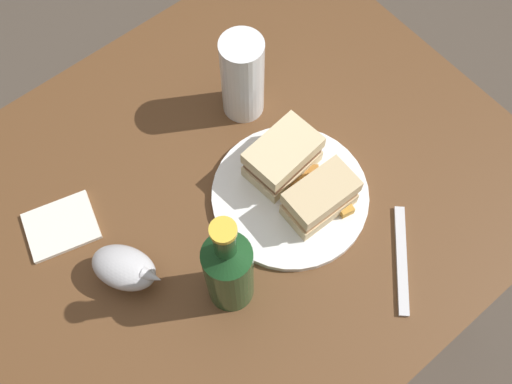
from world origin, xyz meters
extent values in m
plane|color=#4C4238|center=(0.00, 0.00, 0.00)|extent=(6.00, 6.00, 0.00)
cube|color=brown|center=(0.00, 0.00, 0.39)|extent=(1.01, 0.79, 0.78)
cylinder|color=white|center=(-0.09, 0.06, 0.78)|extent=(0.26, 0.26, 0.01)
cube|color=#CCB284|center=(-0.11, 0.11, 0.80)|extent=(0.11, 0.07, 0.03)
cube|color=#B27A4C|center=(-0.11, 0.11, 0.82)|extent=(0.11, 0.06, 0.02)
cube|color=#CCB284|center=(-0.11, 0.11, 0.85)|extent=(0.11, 0.07, 0.03)
cube|color=beige|center=(-0.11, 0.02, 0.80)|extent=(0.12, 0.09, 0.03)
cube|color=brown|center=(-0.11, 0.02, 0.82)|extent=(0.12, 0.08, 0.02)
cube|color=beige|center=(-0.11, 0.02, 0.85)|extent=(0.12, 0.09, 0.03)
cube|color=#AD702D|center=(-0.13, 0.05, 0.80)|extent=(0.06, 0.05, 0.01)
cube|color=gold|center=(-0.14, 0.13, 0.80)|extent=(0.03, 0.05, 0.02)
cube|color=#AD702D|center=(-0.12, 0.07, 0.80)|extent=(0.06, 0.04, 0.02)
cylinder|color=white|center=(-0.15, -0.13, 0.86)|extent=(0.07, 0.07, 0.17)
cylinder|color=#C67014|center=(-0.15, -0.13, 0.83)|extent=(0.06, 0.06, 0.11)
cylinder|color=#B7B7BC|center=(0.19, 0.01, 0.78)|extent=(0.04, 0.04, 0.02)
ellipsoid|color=#B7B7BC|center=(0.19, 0.01, 0.81)|extent=(0.11, 0.12, 0.05)
ellipsoid|color=#381E0F|center=(0.19, 0.01, 0.82)|extent=(0.09, 0.10, 0.02)
cone|color=#B7B7BC|center=(0.17, 0.05, 0.82)|extent=(0.04, 0.04, 0.02)
cylinder|color=#19421E|center=(0.08, 0.13, 0.86)|extent=(0.07, 0.07, 0.16)
cone|color=#19421E|center=(0.08, 0.13, 0.95)|extent=(0.07, 0.07, 0.02)
cylinder|color=#19421E|center=(0.08, 0.13, 0.99)|extent=(0.03, 0.03, 0.06)
cylinder|color=gold|center=(0.08, 0.13, 1.03)|extent=(0.03, 0.03, 0.01)
cube|color=silver|center=(0.23, -0.13, 0.78)|extent=(0.13, 0.12, 0.01)
cube|color=silver|center=(-0.16, 0.26, 0.78)|extent=(0.13, 0.14, 0.01)
camera|label=1|loc=(0.21, 0.34, 1.65)|focal=40.88mm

